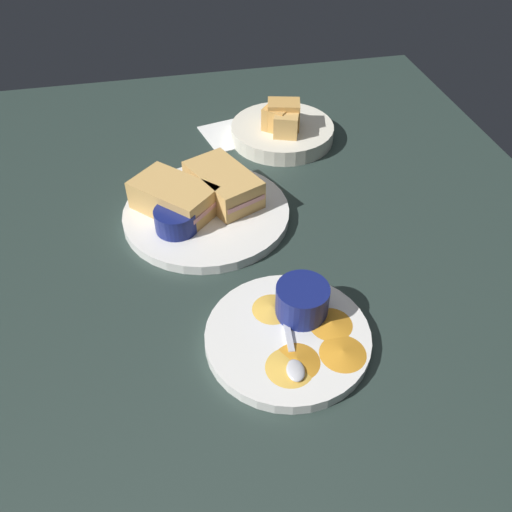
# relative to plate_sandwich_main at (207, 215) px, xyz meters

# --- Properties ---
(ground_plane) EXTENTS (1.10, 1.10, 0.03)m
(ground_plane) POSITION_rel_plate_sandwich_main_xyz_m (-0.00, 0.03, -0.02)
(ground_plane) COLOR #283833
(plate_sandwich_main) EXTENTS (0.27, 0.27, 0.02)m
(plate_sandwich_main) POSITION_rel_plate_sandwich_main_xyz_m (0.00, 0.00, 0.00)
(plate_sandwich_main) COLOR white
(plate_sandwich_main) RESTS_ON ground_plane
(sandwich_half_near) EXTENTS (0.15, 0.12, 0.05)m
(sandwich_half_near) POSITION_rel_plate_sandwich_main_xyz_m (-0.03, 0.04, 0.03)
(sandwich_half_near) COLOR tan
(sandwich_half_near) RESTS_ON plate_sandwich_main
(sandwich_half_far) EXTENTS (0.15, 0.15, 0.05)m
(sandwich_half_far) POSITION_rel_plate_sandwich_main_xyz_m (-0.02, -0.05, 0.03)
(sandwich_half_far) COLOR tan
(sandwich_half_far) RESTS_ON plate_sandwich_main
(ramekin_dark_sauce) EXTENTS (0.07, 0.07, 0.03)m
(ramekin_dark_sauce) POSITION_rel_plate_sandwich_main_xyz_m (0.03, -0.05, 0.03)
(ramekin_dark_sauce) COLOR navy
(ramekin_dark_sauce) RESTS_ON plate_sandwich_main
(spoon_by_dark_ramekin) EXTENTS (0.08, 0.08, 0.01)m
(spoon_by_dark_ramekin) POSITION_rel_plate_sandwich_main_xyz_m (-0.00, -0.01, 0.01)
(spoon_by_dark_ramekin) COLOR silver
(spoon_by_dark_ramekin) RESTS_ON plate_sandwich_main
(plate_chips_companion) EXTENTS (0.21, 0.21, 0.02)m
(plate_chips_companion) POSITION_rel_plate_sandwich_main_xyz_m (0.27, 0.06, 0.00)
(plate_chips_companion) COLOR white
(plate_chips_companion) RESTS_ON ground_plane
(ramekin_light_gravy) EXTENTS (0.07, 0.07, 0.04)m
(ramekin_light_gravy) POSITION_rel_plate_sandwich_main_xyz_m (0.24, 0.09, 0.03)
(ramekin_light_gravy) COLOR navy
(ramekin_light_gravy) RESTS_ON plate_chips_companion
(spoon_by_gravy_ramekin) EXTENTS (0.10, 0.03, 0.01)m
(spoon_by_gravy_ramekin) POSITION_rel_plate_sandwich_main_xyz_m (0.32, 0.06, 0.01)
(spoon_by_gravy_ramekin) COLOR silver
(spoon_by_gravy_ramekin) RESTS_ON plate_chips_companion
(plantain_chip_scatter) EXTENTS (0.16, 0.15, 0.01)m
(plantain_chip_scatter) POSITION_rel_plate_sandwich_main_xyz_m (0.29, 0.08, 0.01)
(plantain_chip_scatter) COLOR gold
(plantain_chip_scatter) RESTS_ON plate_chips_companion
(bread_basket_rear) EXTENTS (0.20, 0.20, 0.08)m
(bread_basket_rear) POSITION_rel_plate_sandwich_main_xyz_m (-0.22, 0.18, 0.02)
(bread_basket_rear) COLOR silver
(bread_basket_rear) RESTS_ON ground_plane
(paper_napkin_folded) EXTENTS (0.13, 0.11, 0.00)m
(paper_napkin_folded) POSITION_rel_plate_sandwich_main_xyz_m (-0.25, 0.08, -0.01)
(paper_napkin_folded) COLOR white
(paper_napkin_folded) RESTS_ON ground_plane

